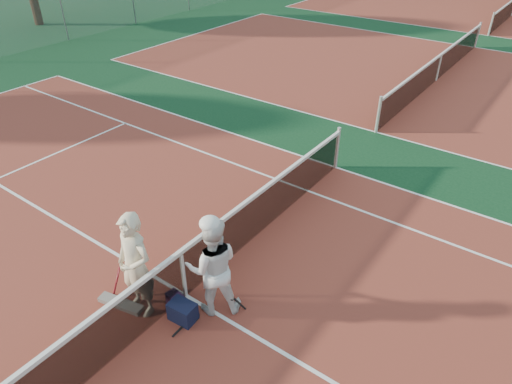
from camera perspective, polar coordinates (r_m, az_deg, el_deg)
ground at (r=8.17m, az=-8.77°, el=-12.67°), size 130.00×130.00×0.00m
court_main at (r=8.16m, az=-8.77°, el=-12.66°), size 23.77×10.97×0.01m
court_far_a at (r=18.77m, az=21.58°, el=12.85°), size 23.77×10.97×0.01m
court_far_b at (r=31.66m, az=29.29°, el=18.67°), size 23.77×10.97×0.01m
net_main at (r=7.81m, az=-9.08°, el=-10.05°), size 0.10×10.98×1.02m
net_far_a at (r=18.62m, az=21.90°, el=14.30°), size 0.10×10.98×1.02m
fence_left at (r=23.28m, az=-27.55°, el=19.02°), size 0.06×54.50×3.00m
player_a at (r=7.44m, az=-14.83°, el=-8.92°), size 0.69×0.46×1.90m
player_b at (r=7.30m, az=-5.43°, el=-9.29°), size 1.10×1.09×1.79m
racket_red at (r=8.23m, az=-16.69°, el=-10.71°), size 0.34×0.34×0.58m
racket_black_held at (r=7.67m, az=-3.41°, el=-13.28°), size 0.45×0.45×0.51m
racket_spare at (r=7.80m, az=-8.03°, el=-15.24°), size 0.30×0.61×0.03m
sports_bag_navy at (r=7.69m, az=-9.16°, el=-14.56°), size 0.45×0.33×0.34m
sports_bag_purple at (r=7.96m, az=-10.06°, el=-13.10°), size 0.31×0.24×0.23m
net_cover_canvas at (r=8.21m, az=-16.55°, el=-13.24°), size 0.84×0.36×0.09m
water_bottle at (r=7.67m, az=-8.40°, el=-14.84°), size 0.09×0.09×0.30m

